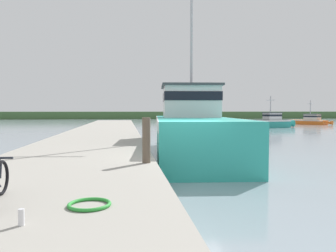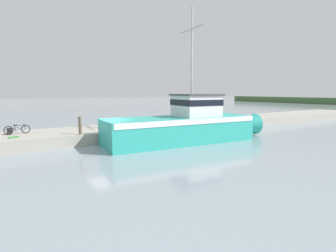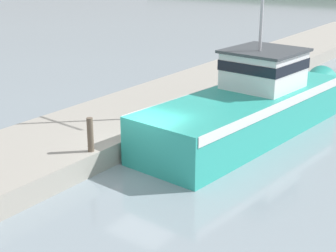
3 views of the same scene
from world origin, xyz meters
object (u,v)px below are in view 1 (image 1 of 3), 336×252
at_px(mooring_post, 146,140).
at_px(water_bottle_on_curb, 21,217).
at_px(fishing_boat_main, 192,129).
at_px(boat_blue_far, 270,122).
at_px(boat_orange_near, 310,120).

distance_m(mooring_post, water_bottle_on_curb, 5.24).
xyz_separation_m(fishing_boat_main, boat_blue_far, (15.86, 25.31, -0.59)).
xyz_separation_m(fishing_boat_main, mooring_post, (-2.82, -7.38, 0.10)).
xyz_separation_m(fishing_boat_main, water_bottle_on_curb, (-4.74, -12.22, -0.43)).
height_order(fishing_boat_main, boat_orange_near, fishing_boat_main).
height_order(boat_blue_far, mooring_post, boat_blue_far).
bearing_deg(fishing_boat_main, boat_blue_far, 63.09).
bearing_deg(water_bottle_on_curb, boat_blue_far, 61.24).
bearing_deg(water_bottle_on_curb, fishing_boat_main, 68.81).
bearing_deg(boat_orange_near, boat_blue_far, 4.56).
bearing_deg(mooring_post, water_bottle_on_curb, -111.58).
height_order(boat_orange_near, mooring_post, boat_orange_near).
relative_size(boat_blue_far, water_bottle_on_curb, 35.78).
bearing_deg(water_bottle_on_curb, boat_orange_near, 55.68).
xyz_separation_m(fishing_boat_main, boat_orange_near, (27.02, 34.31, -0.70)).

